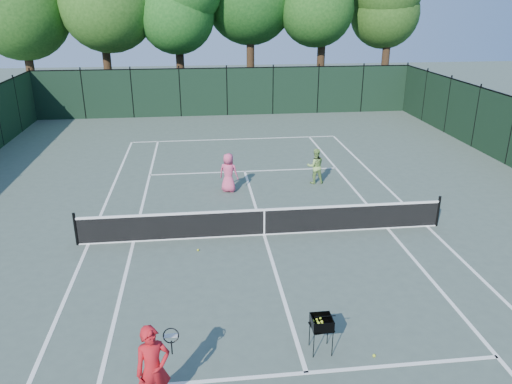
{
  "coord_description": "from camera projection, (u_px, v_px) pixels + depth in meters",
  "views": [
    {
      "loc": [
        -1.97,
        -14.31,
        7.04
      ],
      "look_at": [
        -0.14,
        1.0,
        1.1
      ],
      "focal_mm": 35.0,
      "sensor_mm": 36.0,
      "label": 1
    }
  ],
  "objects": [
    {
      "name": "service_line_far",
      "position": [
        245.0,
        171.0,
        21.93
      ],
      "size": [
        8.23,
        0.1,
        0.01
      ],
      "primitive_type": "cube",
      "color": "white",
      "rests_on": "ground"
    },
    {
      "name": "center_service_line",
      "position": [
        264.0,
        235.0,
        16.0
      ],
      "size": [
        0.1,
        12.8,
        0.01
      ],
      "primitive_type": "cube",
      "color": "white",
      "rests_on": "ground"
    },
    {
      "name": "loose_ball_near_cart",
      "position": [
        374.0,
        356.0,
        10.51
      ],
      "size": [
        0.07,
        0.07,
        0.07
      ],
      "primitive_type": "sphere",
      "color": "#B3CF2A",
      "rests_on": "ground"
    },
    {
      "name": "service_line_near",
      "position": [
        306.0,
        373.0,
        10.07
      ],
      "size": [
        8.23,
        0.1,
        0.01
      ],
      "primitive_type": "cube",
      "color": "white",
      "rests_on": "ground"
    },
    {
      "name": "fence_far",
      "position": [
        227.0,
        92.0,
        32.14
      ],
      "size": [
        24.0,
        0.05,
        3.0
      ],
      "primitive_type": "cube",
      "color": "black",
      "rests_on": "ground"
    },
    {
      "name": "sideline_singles_right",
      "position": [
        387.0,
        228.0,
        16.46
      ],
      "size": [
        0.1,
        23.77,
        0.01
      ],
      "primitive_type": "cube",
      "color": "white",
      "rests_on": "ground"
    },
    {
      "name": "sideline_doubles_left",
      "position": [
        88.0,
        244.0,
        15.4
      ],
      "size": [
        0.1,
        23.77,
        0.01
      ],
      "primitive_type": "cube",
      "color": "white",
      "rests_on": "ground"
    },
    {
      "name": "coach",
      "position": [
        153.0,
        369.0,
        8.91
      ],
      "size": [
        0.84,
        0.83,
        1.75
      ],
      "rotation": [
        0.0,
        0.0,
        0.32
      ],
      "color": "red",
      "rests_on": "ground"
    },
    {
      "name": "ball_hopper",
      "position": [
        322.0,
        323.0,
        10.47
      ],
      "size": [
        0.49,
        0.49,
        0.84
      ],
      "rotation": [
        0.0,
        0.0,
        0.13
      ],
      "color": "black",
      "rests_on": "ground"
    },
    {
      "name": "sideline_doubles_right",
      "position": [
        427.0,
        226.0,
        16.61
      ],
      "size": [
        0.1,
        23.77,
        0.01
      ],
      "primitive_type": "cube",
      "color": "white",
      "rests_on": "ground"
    },
    {
      "name": "loose_ball_midcourt",
      "position": [
        198.0,
        250.0,
        14.96
      ],
      "size": [
        0.07,
        0.07,
        0.07
      ],
      "primitive_type": "sphere",
      "color": "#C0CE2A",
      "rests_on": "ground"
    },
    {
      "name": "baseline_far",
      "position": [
        235.0,
        139.0,
        27.02
      ],
      "size": [
        10.97,
        0.1,
        0.01
      ],
      "primitive_type": "cube",
      "color": "white",
      "rests_on": "ground"
    },
    {
      "name": "player_green",
      "position": [
        315.0,
        166.0,
        20.3
      ],
      "size": [
        0.72,
        0.56,
        1.46
      ],
      "rotation": [
        0.0,
        0.0,
        3.16
      ],
      "color": "#8AB55A",
      "rests_on": "ground"
    },
    {
      "name": "sideline_singles_left",
      "position": [
        134.0,
        242.0,
        15.55
      ],
      "size": [
        0.1,
        23.77,
        0.01
      ],
      "primitive_type": "cube",
      "color": "white",
      "rests_on": "ground"
    },
    {
      "name": "ground",
      "position": [
        264.0,
        235.0,
        16.0
      ],
      "size": [
        90.0,
        90.0,
        0.0
      ],
      "primitive_type": "plane",
      "color": "#455449",
      "rests_on": "ground"
    },
    {
      "name": "player_pink",
      "position": [
        229.0,
        173.0,
        19.38
      ],
      "size": [
        0.89,
        0.75,
        1.55
      ],
      "rotation": [
        0.0,
        0.0,
        2.74
      ],
      "color": "#DD4E78",
      "rests_on": "ground"
    },
    {
      "name": "tennis_net",
      "position": [
        264.0,
        221.0,
        15.83
      ],
      "size": [
        11.69,
        0.09,
        1.06
      ],
      "color": "black",
      "rests_on": "ground"
    }
  ]
}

